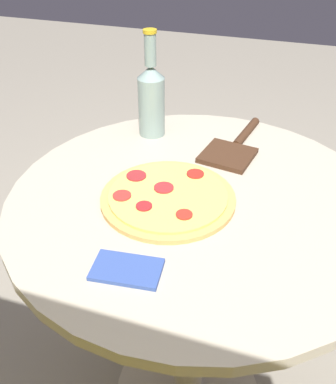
# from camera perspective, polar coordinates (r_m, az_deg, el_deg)

# --- Properties ---
(table) EXTENTS (0.80, 0.80, 0.76)m
(table) POSITION_cam_1_polar(r_m,az_deg,el_deg) (1.04, 3.40, -9.53)
(table) COLOR #B2A893
(table) RESTS_ON ground_plane
(pizza) EXTENTS (0.28, 0.28, 0.02)m
(pizza) POSITION_cam_1_polar(r_m,az_deg,el_deg) (0.89, -0.04, -0.63)
(pizza) COLOR tan
(pizza) RESTS_ON table
(beer_bottle) EXTENTS (0.07, 0.07, 0.27)m
(beer_bottle) POSITION_cam_1_polar(r_m,az_deg,el_deg) (1.11, -2.23, 12.51)
(beer_bottle) COLOR gray
(beer_bottle) RESTS_ON table
(pizza_paddle) EXTENTS (0.13, 0.28, 0.02)m
(pizza_paddle) POSITION_cam_1_polar(r_m,az_deg,el_deg) (1.08, 8.75, 5.84)
(pizza_paddle) COLOR #422819
(pizza_paddle) RESTS_ON table
(napkin) EXTENTS (0.13, 0.08, 0.01)m
(napkin) POSITION_cam_1_polar(r_m,az_deg,el_deg) (0.74, -5.51, -10.23)
(napkin) COLOR #334C99
(napkin) RESTS_ON table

